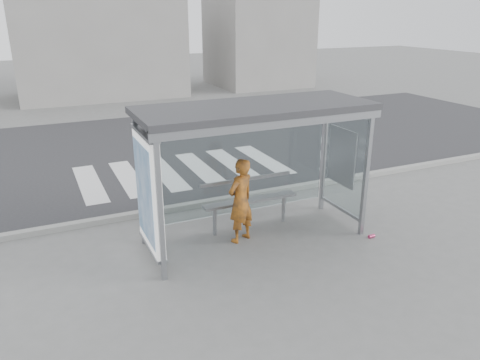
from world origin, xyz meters
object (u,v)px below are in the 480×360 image
(person, at_px, (241,201))
(bus_shelter, at_px, (235,141))
(bench, at_px, (250,200))
(soda_can, at_px, (371,236))

(person, bearing_deg, bus_shelter, -27.06)
(person, distance_m, bench, 0.64)
(bus_shelter, distance_m, bench, 1.53)
(bench, height_order, soda_can, bench)
(soda_can, bearing_deg, bench, 144.05)
(bus_shelter, relative_size, soda_can, 32.19)
(bus_shelter, xyz_separation_m, soda_can, (2.46, -0.98, -1.95))
(bench, bearing_deg, person, -132.62)
(person, distance_m, soda_can, 2.67)
(person, relative_size, bench, 0.83)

